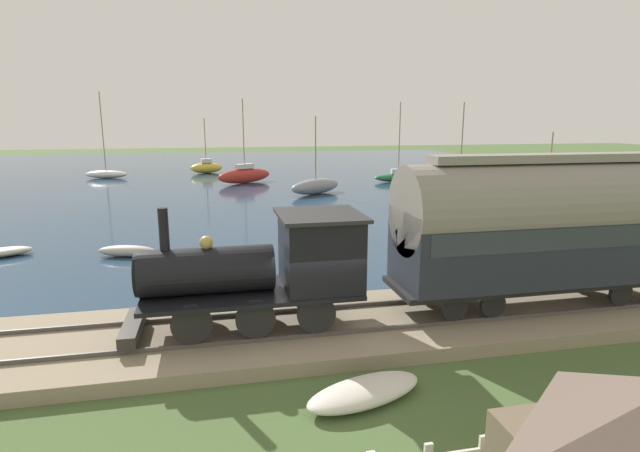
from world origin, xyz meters
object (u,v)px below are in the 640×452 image
(sailboat_red, at_px, (245,175))
(sailboat_brown, at_px, (459,185))
(passenger_coach, at_px, (545,224))
(rowboat_far_out, at_px, (479,264))
(sailboat_gray, at_px, (316,186))
(steam_locomotive, at_px, (273,263))
(sailboat_white, at_px, (106,174))
(rowboat_mid_harbor, at_px, (127,251))
(sailboat_yellow, at_px, (206,167))
(sailboat_navy, at_px, (547,200))
(sailboat_green, at_px, (398,177))
(beached_dinghy, at_px, (365,392))
(rowboat_near_shore, at_px, (4,252))

(sailboat_red, xyz_separation_m, sailboat_brown, (-11.10, -16.68, -0.01))
(passenger_coach, xyz_separation_m, rowboat_far_out, (5.00, -0.86, -2.75))
(sailboat_gray, relative_size, rowboat_far_out, 2.99)
(steam_locomotive, distance_m, sailboat_gray, 27.72)
(passenger_coach, relative_size, rowboat_far_out, 4.49)
(sailboat_white, relative_size, rowboat_mid_harbor, 3.28)
(sailboat_brown, distance_m, sailboat_white, 35.53)
(passenger_coach, xyz_separation_m, sailboat_yellow, (45.43, 10.51, -2.25))
(sailboat_red, height_order, sailboat_navy, sailboat_red)
(sailboat_green, distance_m, sailboat_navy, 16.61)
(steam_locomotive, height_order, sailboat_yellow, sailboat_yellow)
(steam_locomotive, xyz_separation_m, sailboat_green, (33.09, -16.19, -1.67))
(passenger_coach, height_order, beached_dinghy, passenger_coach)
(sailboat_brown, relative_size, beached_dinghy, 2.44)
(sailboat_white, bearing_deg, sailboat_green, -98.52)
(sailboat_green, bearing_deg, sailboat_red, 89.21)
(sailboat_red, relative_size, sailboat_brown, 1.08)
(sailboat_red, xyz_separation_m, rowboat_mid_harbor, (-25.45, 6.84, -0.52))
(sailboat_brown, xyz_separation_m, rowboat_near_shore, (-13.16, 28.91, -0.57))
(sailboat_yellow, distance_m, beached_dinghy, 49.13)
(passenger_coach, distance_m, sailboat_red, 36.06)
(rowboat_far_out, relative_size, rowboat_near_shore, 0.85)
(sailboat_gray, distance_m, sailboat_red, 9.97)
(steam_locomotive, height_order, sailboat_gray, sailboat_gray)
(rowboat_far_out, relative_size, rowboat_mid_harbor, 0.79)
(sailboat_brown, bearing_deg, sailboat_red, 83.19)
(sailboat_yellow, height_order, sailboat_red, sailboat_red)
(rowboat_mid_harbor, bearing_deg, sailboat_yellow, 8.62)
(sailboat_brown, relative_size, rowboat_mid_harbor, 2.74)
(sailboat_green, xyz_separation_m, rowboat_far_out, (-28.09, 7.10, -0.35))
(sailboat_gray, distance_m, rowboat_mid_harbor, 20.82)
(sailboat_yellow, bearing_deg, sailboat_navy, -154.81)
(sailboat_yellow, bearing_deg, beached_dinghy, 170.02)
(sailboat_white, distance_m, beached_dinghy, 48.02)
(sailboat_green, relative_size, rowboat_far_out, 3.63)
(sailboat_brown, distance_m, rowboat_near_shore, 31.77)
(sailboat_gray, distance_m, sailboat_green, 11.39)
(steam_locomotive, height_order, rowboat_near_shore, steam_locomotive)
(sailboat_yellow, xyz_separation_m, sailboat_gray, (-18.57, -8.93, -0.02))
(steam_locomotive, distance_m, sailboat_white, 44.21)
(sailboat_yellow, xyz_separation_m, sailboat_white, (-3.03, 10.15, -0.18))
(sailboat_green, height_order, rowboat_mid_harbor, sailboat_green)
(passenger_coach, bearing_deg, sailboat_brown, -22.17)
(sailboat_green, relative_size, beached_dinghy, 2.54)
(rowboat_mid_harbor, bearing_deg, sailboat_green, -29.29)
(steam_locomotive, relative_size, sailboat_brown, 0.87)
(sailboat_red, relative_size, rowboat_mid_harbor, 2.96)
(steam_locomotive, bearing_deg, beached_dinghy, -156.49)
(passenger_coach, distance_m, sailboat_brown, 26.27)
(sailboat_brown, relative_size, sailboat_navy, 1.41)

